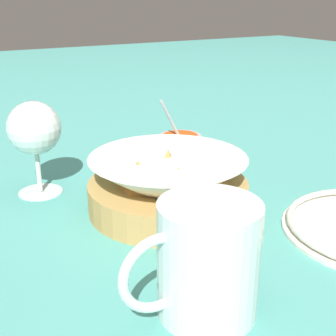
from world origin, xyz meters
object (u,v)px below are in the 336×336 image
at_px(food_basket, 169,186).
at_px(sauce_cup, 180,146).
at_px(beer_mug, 207,264).
at_px(wine_glass, 34,131).

bearing_deg(food_basket, sauce_cup, -125.33).
relative_size(food_basket, beer_mug, 1.60).
relative_size(wine_glass, beer_mug, 1.02).
bearing_deg(wine_glass, beer_mug, 99.32).
xyz_separation_m(wine_glass, beer_mug, (-0.06, 0.35, -0.04)).
bearing_deg(food_basket, wine_glass, -46.61).
xyz_separation_m(food_basket, wine_glass, (0.14, -0.15, 0.06)).
height_order(food_basket, sauce_cup, sauce_cup).
bearing_deg(sauce_cup, food_basket, 54.67).
height_order(wine_glass, beer_mug, wine_glass).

